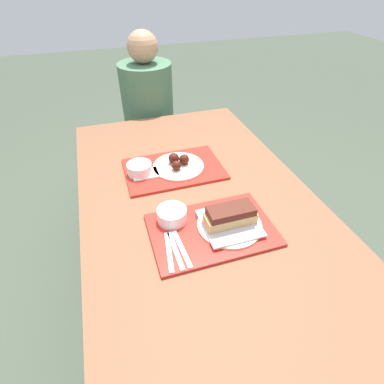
% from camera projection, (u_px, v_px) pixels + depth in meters
% --- Properties ---
extents(ground_plane, '(12.00, 12.00, 0.00)m').
position_uv_depth(ground_plane, '(198.00, 301.00, 1.68)').
color(ground_plane, '#424C3D').
extents(picnic_table, '(0.94, 1.68, 0.74)m').
position_uv_depth(picnic_table, '(200.00, 216.00, 1.27)').
color(picnic_table, brown).
rests_on(picnic_table, ground_plane).
extents(picnic_bench_far, '(0.90, 0.28, 0.46)m').
position_uv_depth(picnic_bench_far, '(153.00, 149.00, 2.22)').
color(picnic_bench_far, brown).
rests_on(picnic_bench_far, ground_plane).
extents(tray_near, '(0.44, 0.30, 0.01)m').
position_uv_depth(tray_near, '(212.00, 230.00, 1.08)').
color(tray_near, red).
rests_on(tray_near, picnic_table).
extents(tray_far, '(0.44, 0.30, 0.01)m').
position_uv_depth(tray_far, '(174.00, 169.00, 1.39)').
color(tray_far, red).
rests_on(tray_far, picnic_table).
extents(bowl_coleslaw_near, '(0.11, 0.11, 0.05)m').
position_uv_depth(bowl_coleslaw_near, '(172.00, 214.00, 1.09)').
color(bowl_coleslaw_near, white).
rests_on(bowl_coleslaw_near, tray_near).
extents(brisket_sandwich_plate, '(0.24, 0.24, 0.08)m').
position_uv_depth(brisket_sandwich_plate, '(230.00, 219.00, 1.07)').
color(brisket_sandwich_plate, beige).
rests_on(brisket_sandwich_plate, tray_near).
extents(plastic_fork_near, '(0.02, 0.17, 0.00)m').
position_uv_depth(plastic_fork_near, '(175.00, 250.00, 1.00)').
color(plastic_fork_near, white).
rests_on(plastic_fork_near, tray_near).
extents(plastic_knife_near, '(0.03, 0.17, 0.00)m').
position_uv_depth(plastic_knife_near, '(182.00, 249.00, 1.00)').
color(plastic_knife_near, white).
rests_on(plastic_knife_near, tray_near).
extents(plastic_spoon_near, '(0.04, 0.17, 0.00)m').
position_uv_depth(plastic_spoon_near, '(169.00, 252.00, 0.99)').
color(plastic_spoon_near, white).
rests_on(plastic_spoon_near, tray_near).
extents(condiment_packet, '(0.04, 0.03, 0.01)m').
position_uv_depth(condiment_packet, '(201.00, 217.00, 1.12)').
color(condiment_packet, '#3F3F47').
rests_on(condiment_packet, tray_near).
extents(bowl_coleslaw_far, '(0.11, 0.11, 0.05)m').
position_uv_depth(bowl_coleslaw_far, '(139.00, 168.00, 1.33)').
color(bowl_coleslaw_far, white).
rests_on(bowl_coleslaw_far, tray_far).
extents(wings_plate_far, '(0.24, 0.24, 0.06)m').
position_uv_depth(wings_plate_far, '(178.00, 164.00, 1.38)').
color(wings_plate_far, beige).
rests_on(wings_plate_far, tray_far).
extents(napkin_far, '(0.11, 0.08, 0.01)m').
position_uv_depth(napkin_far, '(145.00, 174.00, 1.34)').
color(napkin_far, white).
rests_on(napkin_far, tray_far).
extents(person_seated_across, '(0.34, 0.34, 0.73)m').
position_uv_depth(person_seated_across, '(148.00, 100.00, 1.99)').
color(person_seated_across, '#477051').
rests_on(person_seated_across, picnic_bench_far).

